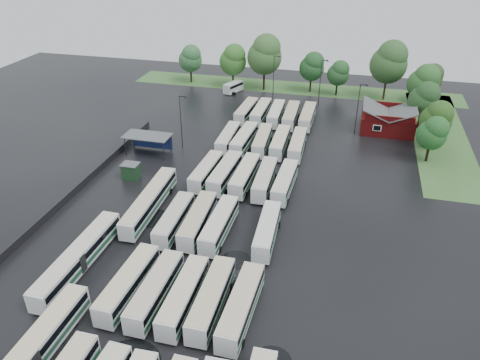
# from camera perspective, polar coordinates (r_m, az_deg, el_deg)

# --- Properties ---
(ground) EXTENTS (160.00, 160.00, 0.00)m
(ground) POSITION_cam_1_polar(r_m,az_deg,el_deg) (62.01, -4.56, -7.07)
(ground) COLOR black
(ground) RESTS_ON ground
(brick_building) EXTENTS (10.07, 8.60, 5.39)m
(brick_building) POSITION_cam_1_polar(r_m,az_deg,el_deg) (96.56, 17.54, 6.78)
(brick_building) COLOR maroon
(brick_building) RESTS_ON ground
(wash_shed) EXTENTS (8.20, 4.20, 3.58)m
(wash_shed) POSITION_cam_1_polar(r_m,az_deg,el_deg) (84.08, -11.12, 5.11)
(wash_shed) COLOR #2D2D30
(wash_shed) RESTS_ON ground
(utility_hut) EXTENTS (2.70, 2.20, 2.62)m
(utility_hut) POSITION_cam_1_polar(r_m,az_deg,el_deg) (76.85, -13.16, 1.08)
(utility_hut) COLOR #153419
(utility_hut) RESTS_ON ground
(grass_strip_north) EXTENTS (80.00, 10.00, 0.01)m
(grass_strip_north) POSITION_cam_1_polar(r_m,az_deg,el_deg) (118.63, 6.40, 11.12)
(grass_strip_north) COLOR #3C682E
(grass_strip_north) RESTS_ON ground
(grass_strip_east) EXTENTS (10.00, 50.00, 0.01)m
(grass_strip_east) POSITION_cam_1_polar(r_m,az_deg,el_deg) (98.50, 23.16, 5.00)
(grass_strip_east) COLOR #3C682E
(grass_strip_east) RESTS_ON ground
(west_fence) EXTENTS (0.10, 50.00, 1.20)m
(west_fence) POSITION_cam_1_polar(r_m,az_deg,el_deg) (76.58, -18.61, -0.48)
(west_fence) COLOR #2D2D30
(west_fence) RESTS_ON ground
(bus_r1c0) EXTENTS (2.76, 11.26, 3.11)m
(bus_r1c0) POSITION_cam_1_polar(r_m,az_deg,el_deg) (53.88, -13.45, -12.16)
(bus_r1c0) COLOR silver
(bus_r1c0) RESTS_ON ground
(bus_r1c1) EXTENTS (2.47, 11.03, 3.06)m
(bus_r1c1) POSITION_cam_1_polar(r_m,az_deg,el_deg) (52.50, -10.28, -13.09)
(bus_r1c1) COLOR silver
(bus_r1c1) RESTS_ON ground
(bus_r1c2) EXTENTS (2.37, 10.86, 3.02)m
(bus_r1c2) POSITION_cam_1_polar(r_m,az_deg,el_deg) (51.45, -6.88, -13.86)
(bus_r1c2) COLOR silver
(bus_r1c2) RESTS_ON ground
(bus_r1c3) EXTENTS (2.46, 11.12, 3.09)m
(bus_r1c3) POSITION_cam_1_polar(r_m,az_deg,el_deg) (50.85, -3.49, -14.23)
(bus_r1c3) COLOR silver
(bus_r1c3) RESTS_ON ground
(bus_r1c4) EXTENTS (2.65, 11.24, 3.11)m
(bus_r1c4) POSITION_cam_1_polar(r_m,az_deg,el_deg) (49.96, 0.14, -15.12)
(bus_r1c4) COLOR silver
(bus_r1c4) RESTS_ON ground
(bus_r2c0) EXTENTS (2.43, 10.61, 2.94)m
(bus_r2c0) POSITION_cam_1_polar(r_m,az_deg,el_deg) (63.11, -8.03, -4.78)
(bus_r2c0) COLOR silver
(bus_r2c0) RESTS_ON ground
(bus_r2c1) EXTENTS (2.72, 11.15, 3.08)m
(bus_r2c1) POSITION_cam_1_polar(r_m,az_deg,el_deg) (62.45, -5.15, -4.90)
(bus_r2c1) COLOR silver
(bus_r2c1) RESTS_ON ground
(bus_r2c2) EXTENTS (2.46, 11.01, 3.06)m
(bus_r2c2) POSITION_cam_1_polar(r_m,az_deg,el_deg) (61.44, -2.54, -5.45)
(bus_r2c2) COLOR silver
(bus_r2c2) RESTS_ON ground
(bus_r2c4) EXTENTS (2.74, 10.77, 2.97)m
(bus_r2c4) POSITION_cam_1_polar(r_m,az_deg,el_deg) (60.52, 3.32, -6.14)
(bus_r2c4) COLOR silver
(bus_r2c4) RESTS_ON ground
(bus_r3c0) EXTENTS (2.69, 10.66, 2.94)m
(bus_r3c0) POSITION_cam_1_polar(r_m,az_deg,el_deg) (74.28, -4.13, 1.06)
(bus_r3c0) COLOR silver
(bus_r3c0) RESTS_ON ground
(bus_r3c1) EXTENTS (2.89, 11.28, 3.11)m
(bus_r3c1) POSITION_cam_1_polar(r_m,az_deg,el_deg) (73.49, -1.84, 0.88)
(bus_r3c1) COLOR silver
(bus_r3c1) RESTS_ON ground
(bus_r3c2) EXTENTS (2.58, 11.15, 3.09)m
(bus_r3c2) POSITION_cam_1_polar(r_m,az_deg,el_deg) (72.78, 0.59, 0.58)
(bus_r3c2) COLOR silver
(bus_r3c2) RESTS_ON ground
(bus_r3c3) EXTENTS (2.56, 10.87, 3.01)m
(bus_r3c3) POSITION_cam_1_polar(r_m,az_deg,el_deg) (71.89, 3.04, 0.11)
(bus_r3c3) COLOR silver
(bus_r3c3) RESTS_ON ground
(bus_r3c4) EXTENTS (2.57, 10.88, 3.01)m
(bus_r3c4) POSITION_cam_1_polar(r_m,az_deg,el_deg) (71.35, 5.49, -0.24)
(bus_r3c4) COLOR silver
(bus_r3c4) RESTS_ON ground
(bus_r4c0) EXTENTS (2.42, 10.62, 2.95)m
(bus_r4c0) POSITION_cam_1_polar(r_m,az_deg,el_deg) (85.63, -1.46, 5.13)
(bus_r4c0) COLOR silver
(bus_r4c0) RESTS_ON ground
(bus_r4c1) EXTENTS (2.79, 11.12, 3.07)m
(bus_r4c1) POSITION_cam_1_polar(r_m,az_deg,el_deg) (85.04, 0.51, 5.01)
(bus_r4c1) COLOR silver
(bus_r4c1) RESTS_ON ground
(bus_r4c2) EXTENTS (2.78, 10.71, 2.95)m
(bus_r4c2) POSITION_cam_1_polar(r_m,az_deg,el_deg) (84.73, 2.73, 4.83)
(bus_r4c2) COLOR silver
(bus_r4c2) RESTS_ON ground
(bus_r4c3) EXTENTS (2.45, 10.71, 2.97)m
(bus_r4c3) POSITION_cam_1_polar(r_m,az_deg,el_deg) (84.20, 4.89, 4.60)
(bus_r4c3) COLOR silver
(bus_r4c3) RESTS_ON ground
(bus_r4c4) EXTENTS (2.48, 10.64, 2.95)m
(bus_r4c4) POSITION_cam_1_polar(r_m,az_deg,el_deg) (83.67, 7.02, 4.31)
(bus_r4c4) COLOR silver
(bus_r4c4) RESTS_ON ground
(bus_r5c0) EXTENTS (2.76, 10.78, 2.98)m
(bus_r5c0) POSITION_cam_1_polar(r_m,az_deg,el_deg) (98.25, 0.77, 8.41)
(bus_r5c0) COLOR silver
(bus_r5c0) RESTS_ON ground
(bus_r5c1) EXTENTS (2.41, 10.90, 3.03)m
(bus_r5c1) POSITION_cam_1_polar(r_m,az_deg,el_deg) (97.70, 2.56, 8.28)
(bus_r5c1) COLOR silver
(bus_r5c1) RESTS_ON ground
(bus_r5c2) EXTENTS (2.59, 10.79, 2.99)m
(bus_r5c2) POSITION_cam_1_polar(r_m,az_deg,el_deg) (97.01, 4.41, 8.05)
(bus_r5c2) COLOR silver
(bus_r5c2) RESTS_ON ground
(bus_r5c3) EXTENTS (2.59, 11.04, 3.06)m
(bus_r5c3) POSITION_cam_1_polar(r_m,az_deg,el_deg) (96.26, 6.23, 7.81)
(bus_r5c3) COLOR silver
(bus_r5c3) RESTS_ON ground
(bus_r5c4) EXTENTS (2.36, 10.99, 3.06)m
(bus_r5c4) POSITION_cam_1_polar(r_m,az_deg,el_deg) (96.19, 8.22, 7.67)
(bus_r5c4) COLOR silver
(bus_r5c4) RESTS_ON ground
(artic_bus_west_a) EXTENTS (2.47, 16.19, 3.00)m
(artic_bus_west_a) POSITION_cam_1_polar(r_m,az_deg,el_deg) (49.78, -24.00, -18.73)
(artic_bus_west_a) COLOR silver
(artic_bus_west_a) RESTS_ON ground
(artic_bus_west_b) EXTENTS (2.77, 16.22, 3.00)m
(artic_bus_west_b) POSITION_cam_1_polar(r_m,az_deg,el_deg) (67.49, -10.96, -2.55)
(artic_bus_west_b) COLOR silver
(artic_bus_west_b) RESTS_ON ground
(artic_bus_west_c) EXTENTS (2.55, 16.41, 3.04)m
(artic_bus_west_c) POSITION_cam_1_polar(r_m,az_deg,el_deg) (59.07, -19.10, -8.94)
(artic_bus_west_c) COLOR silver
(artic_bus_west_c) RESTS_ON ground
(minibus) EXTENTS (3.96, 5.86, 2.41)m
(minibus) POSITION_cam_1_polar(r_m,az_deg,el_deg) (114.21, -0.82, 11.28)
(minibus) COLOR silver
(minibus) RESTS_ON ground
(tree_north_0) EXTENTS (5.82, 5.82, 9.63)m
(tree_north_0) POSITION_cam_1_polar(r_m,az_deg,el_deg) (120.91, -6.04, 14.55)
(tree_north_0) COLOR black
(tree_north_0) RESTS_ON ground
(tree_north_1) EXTENTS (6.48, 6.48, 10.74)m
(tree_north_1) POSITION_cam_1_polar(r_m,az_deg,el_deg) (116.41, -0.81, 14.49)
(tree_north_1) COLOR #382C1F
(tree_north_1) RESTS_ON ground
(tree_north_2) EXTENTS (8.18, 8.18, 13.55)m
(tree_north_2) POSITION_cam_1_polar(r_m,az_deg,el_deg) (114.06, 3.09, 15.08)
(tree_north_2) COLOR black
(tree_north_2) RESTS_ON ground
(tree_north_3) EXTENTS (5.87, 5.87, 9.73)m
(tree_north_3) POSITION_cam_1_polar(r_m,az_deg,el_deg) (114.40, 8.82, 13.55)
(tree_north_3) COLOR #302014
(tree_north_3) RESTS_ON ground
(tree_north_4) EXTENTS (5.08, 5.08, 8.41)m
(tree_north_4) POSITION_cam_1_polar(r_m,az_deg,el_deg) (113.20, 11.95, 12.66)
(tree_north_4) COLOR black
(tree_north_4) RESTS_ON ground
(tree_north_5) EXTENTS (8.25, 8.25, 13.67)m
(tree_north_5) POSITION_cam_1_polar(r_m,az_deg,el_deg) (112.23, 17.79, 13.57)
(tree_north_5) COLOR #372518
(tree_north_5) RESTS_ON ground
(tree_north_6) EXTENTS (5.42, 5.42, 8.97)m
(tree_north_6) POSITION_cam_1_polar(r_m,az_deg,el_deg) (114.33, 22.28, 11.48)
(tree_north_6) COLOR black
(tree_north_6) RESTS_ON ground
(tree_east_0) EXTENTS (5.09, 5.06, 8.38)m
(tree_east_0) POSITION_cam_1_polar(r_m,az_deg,el_deg) (84.80, 22.49, 5.35)
(tree_east_0) COLOR black
(tree_east_0) RESTS_ON ground
(tree_east_1) EXTENTS (5.62, 5.62, 9.30)m
(tree_east_1) POSITION_cam_1_polar(r_m,az_deg,el_deg) (89.68, 22.90, 6.94)
(tree_east_1) COLOR black
(tree_east_1) RESTS_ON ground
(tree_east_2) EXTENTS (5.85, 5.85, 9.69)m
(tree_east_2) POSITION_cam_1_polar(r_m,az_deg,el_deg) (98.39, 21.59, 9.22)
(tree_east_2) COLOR black
(tree_east_2) RESTS_ON ground
(tree_east_3) EXTENTS (6.50, 6.50, 10.77)m
(tree_east_3) POSITION_cam_1_polar(r_m,az_deg,el_deg) (106.51, 21.56, 11.07)
(tree_east_3) COLOR black
(tree_east_3) RESTS_ON ground
(tree_east_4) EXTENTS (4.77, 4.76, 7.88)m
(tree_east_4) POSITION_cam_1_polar(r_m,az_deg,el_deg) (113.35, 21.54, 11.10)
(tree_east_4) COLOR #3B2418
(tree_east_4) RESTS_ON ground
(lamp_post_ne) EXTENTS (1.54, 0.30, 10.01)m
(lamp_post_ne) POSITION_cam_1_polar(r_m,az_deg,el_deg) (92.01, 14.26, 8.80)
(lamp_post_ne) COLOR #2D2D30
(lamp_post_ne) RESTS_ON ground
(lamp_post_nw) EXTENTS (1.52, 0.30, 9.86)m
(lamp_post_nw) POSITION_cam_1_polar(r_m,az_deg,el_deg) (84.29, -7.16, 7.53)
(lamp_post_nw) COLOR #2D2D30
(lamp_post_nw) RESTS_ON ground
(lamp_post_back_w) EXTENTS (1.55, 0.30, 10.07)m
(lamp_post_back_w) POSITION_cam_1_polar(r_m,az_deg,el_deg) (108.63, 4.19, 12.74)
(lamp_post_back_w) COLOR #2D2D30
(lamp_post_back_w) RESTS_ON ground
(lamp_post_back_e) EXTENTS (1.57, 0.31, 10.20)m
(lamp_post_back_e) POSITION_cam_1_polar(r_m,az_deg,el_deg) (106.03, 9.85, 12.03)
(lamp_post_back_e) COLOR #2D2D30
(lamp_post_back_e) RESTS_ON ground
(puddle_2) EXTENTS (4.73, 4.73, 0.01)m
(puddle_2) POSITION_cam_1_polar(r_m,az_deg,el_deg) (66.72, -10.53, -4.61)
(puddle_2) COLOR black
(puddle_2) RESTS_ON ground
(puddle_3) EXTENTS (3.79, 3.79, 0.01)m
(puddle_3) POSITION_cam_1_polar(r_m,az_deg,el_deg) (58.23, -0.49, -9.73)
(puddle_3) COLOR black
(puddle_3) RESTS_ON ground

